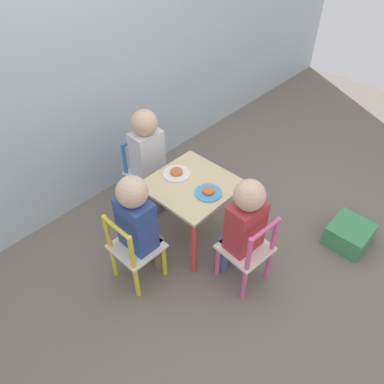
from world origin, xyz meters
TOP-DOWN VIEW (x-y plane):
  - ground_plane at (0.00, 0.00)m, footprint 6.00×6.00m
  - house_wall at (0.00, 0.84)m, footprint 6.00×0.06m
  - kids_table at (0.00, 0.00)m, footprint 0.49×0.49m
  - chair_blue at (0.03, 0.48)m, footprint 0.28×0.28m
  - chair_pink at (-0.04, -0.48)m, footprint 0.28×0.28m
  - chair_yellow at (-0.48, 0.01)m, footprint 0.26×0.26m
  - child_back at (0.03, 0.42)m, footprint 0.21×0.22m
  - child_front at (-0.04, -0.42)m, footprint 0.21×0.22m
  - child_left at (-0.42, 0.01)m, footprint 0.22×0.20m
  - plate_back at (0.00, 0.13)m, footprint 0.17×0.17m
  - plate_front at (-0.00, -0.13)m, footprint 0.16×0.16m
  - storage_bin at (0.66, -0.80)m, footprint 0.27×0.25m

SIDE VIEW (x-z plane):
  - ground_plane at x=0.00m, z-range 0.00..0.00m
  - storage_bin at x=0.66m, z-range 0.00..0.15m
  - chair_blue at x=0.03m, z-range -0.01..0.50m
  - chair_pink at x=-0.04m, z-range -0.01..0.50m
  - chair_yellow at x=-0.48m, z-range -0.01..0.50m
  - kids_table at x=0.00m, z-range 0.14..0.60m
  - child_front at x=-0.04m, z-range 0.08..0.81m
  - child_left at x=-0.42m, z-range 0.08..0.83m
  - plate_back at x=0.00m, z-range 0.45..0.47m
  - plate_front at x=0.00m, z-range 0.45..0.47m
  - child_back at x=0.03m, z-range 0.08..0.85m
  - house_wall at x=0.00m, z-range 0.00..2.60m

